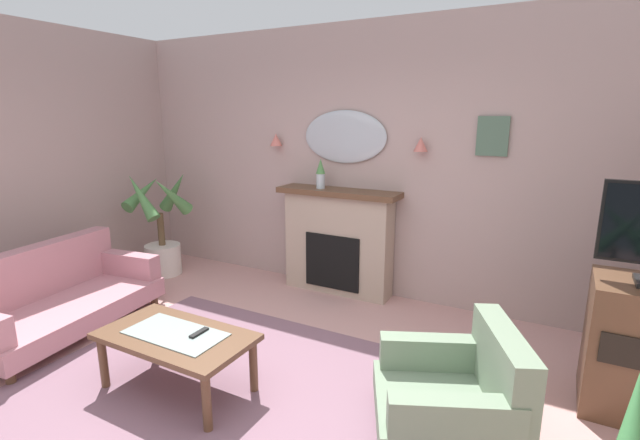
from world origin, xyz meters
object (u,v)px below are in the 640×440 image
(wall_mirror, at_px, (345,137))
(framed_picture, at_px, (493,136))
(wall_sconce_left, at_px, (276,140))
(armchair_near_fireplace, at_px, (458,391))
(fireplace, at_px, (338,242))
(floral_couch, at_px, (54,297))
(potted_plant_tall_palm, at_px, (161,229))
(tv_remote, at_px, (199,333))
(coffee_table, at_px, (176,341))
(mantel_vase_centre, at_px, (321,173))
(wall_sconce_right, at_px, (421,144))

(wall_mirror, distance_m, framed_picture, 1.50)
(wall_sconce_left, distance_m, armchair_near_fireplace, 3.42)
(fireplace, height_order, wall_mirror, wall_mirror)
(armchair_near_fireplace, bearing_deg, floral_couch, -174.90)
(wall_sconce_left, xyz_separation_m, framed_picture, (2.35, 0.06, 0.09))
(framed_picture, distance_m, floral_couch, 4.28)
(wall_mirror, xyz_separation_m, wall_sconce_left, (-0.85, -0.05, -0.05))
(framed_picture, bearing_deg, floral_couch, -146.52)
(potted_plant_tall_palm, bearing_deg, armchair_near_fireplace, -17.65)
(tv_remote, height_order, potted_plant_tall_palm, potted_plant_tall_palm)
(floral_couch, bearing_deg, wall_sconce_left, 64.87)
(fireplace, distance_m, framed_picture, 1.91)
(coffee_table, bearing_deg, framed_picture, 55.01)
(wall_mirror, bearing_deg, floral_couch, -130.10)
(mantel_vase_centre, relative_size, floral_couch, 0.18)
(framed_picture, height_order, coffee_table, framed_picture)
(tv_remote, xyz_separation_m, armchair_near_fireplace, (1.70, 0.40, -0.15))
(framed_picture, xyz_separation_m, coffee_table, (-1.67, -2.38, -1.37))
(armchair_near_fireplace, bearing_deg, wall_mirror, 131.74)
(coffee_table, distance_m, floral_couch, 1.71)
(framed_picture, bearing_deg, wall_sconce_right, -174.73)
(wall_mirror, relative_size, wall_sconce_left, 6.86)
(armchair_near_fireplace, xyz_separation_m, potted_plant_tall_palm, (-3.85, 1.22, 0.27))
(wall_sconce_left, height_order, potted_plant_tall_palm, wall_sconce_left)
(tv_remote, height_order, floral_couch, floral_couch)
(armchair_near_fireplace, bearing_deg, framed_picture, 95.80)
(tv_remote, relative_size, potted_plant_tall_palm, 0.12)
(framed_picture, bearing_deg, mantel_vase_centre, -173.96)
(armchair_near_fireplace, distance_m, potted_plant_tall_palm, 4.05)
(wall_sconce_left, height_order, wall_sconce_right, same)
(mantel_vase_centre, distance_m, coffee_table, 2.40)
(fireplace, relative_size, wall_sconce_right, 9.71)
(wall_sconce_right, bearing_deg, wall_sconce_left, 180.00)
(wall_mirror, bearing_deg, framed_picture, 0.38)
(wall_sconce_left, bearing_deg, framed_picture, 1.46)
(mantel_vase_centre, height_order, tv_remote, mantel_vase_centre)
(framed_picture, relative_size, potted_plant_tall_palm, 0.28)
(wall_sconce_left, bearing_deg, potted_plant_tall_palm, -154.42)
(coffee_table, relative_size, tv_remote, 6.88)
(wall_mirror, bearing_deg, armchair_near_fireplace, -48.26)
(fireplace, distance_m, coffee_table, 2.24)
(tv_remote, bearing_deg, wall_mirror, 89.73)
(mantel_vase_centre, distance_m, wall_mirror, 0.46)
(potted_plant_tall_palm, bearing_deg, coffee_table, -40.53)
(wall_sconce_left, bearing_deg, fireplace, -6.16)
(wall_sconce_left, distance_m, potted_plant_tall_palm, 1.80)
(wall_sconce_left, distance_m, coffee_table, 2.74)
(fireplace, bearing_deg, framed_picture, 5.77)
(wall_sconce_left, relative_size, armchair_near_fireplace, 0.13)
(fireplace, xyz_separation_m, framed_picture, (1.50, 0.15, 1.18))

